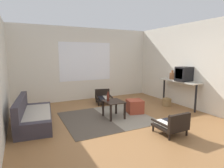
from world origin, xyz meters
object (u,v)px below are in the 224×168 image
(armchair_by_window, at_px, (103,97))
(armchair_striped_foreground, at_px, (172,124))
(couch, at_px, (32,117))
(ottoman_orange, at_px, (135,106))
(crt_television, at_px, (184,74))
(glass_bottle, at_px, (108,97))
(console_shelf, at_px, (179,84))
(coffee_table, at_px, (114,105))
(wicker_basket, at_px, (167,102))
(clay_vase, at_px, (172,76))

(armchair_by_window, height_order, armchair_striped_foreground, armchair_striped_foreground)
(couch, relative_size, ottoman_orange, 4.24)
(crt_television, distance_m, glass_bottle, 2.59)
(console_shelf, bearing_deg, glass_bottle, 178.57)
(couch, xyz_separation_m, armchair_by_window, (2.38, 1.11, -0.00))
(couch, distance_m, coffee_table, 2.07)
(wicker_basket, bearing_deg, ottoman_orange, -173.21)
(armchair_by_window, relative_size, clay_vase, 2.37)
(clay_vase, distance_m, glass_bottle, 2.57)
(couch, bearing_deg, coffee_table, -11.20)
(couch, xyz_separation_m, wicker_basket, (4.16, -0.14, -0.09))
(ottoman_orange, relative_size, crt_television, 0.97)
(armchair_by_window, height_order, wicker_basket, armchair_by_window)
(armchair_striped_foreground, distance_m, clay_vase, 2.67)
(ottoman_orange, height_order, glass_bottle, glass_bottle)
(coffee_table, distance_m, armchair_striped_foreground, 1.67)
(clay_vase, xyz_separation_m, wicker_basket, (-0.26, -0.07, -0.87))
(crt_television, height_order, clay_vase, crt_television)
(console_shelf, distance_m, wicker_basket, 0.73)
(coffee_table, relative_size, glass_bottle, 2.29)
(console_shelf, relative_size, crt_television, 3.28)
(armchair_striped_foreground, xyz_separation_m, ottoman_orange, (0.10, 1.63, -0.04))
(clay_vase, bearing_deg, wicker_basket, -163.95)
(glass_bottle, distance_m, wicker_basket, 2.32)
(armchair_striped_foreground, relative_size, ottoman_orange, 1.37)
(wicker_basket, bearing_deg, crt_television, -58.82)
(glass_bottle, bearing_deg, coffee_table, -34.10)
(ottoman_orange, relative_size, clay_vase, 1.44)
(clay_vase, distance_m, wicker_basket, 0.91)
(ottoman_orange, bearing_deg, armchair_striped_foreground, -93.68)
(couch, relative_size, console_shelf, 1.25)
(console_shelf, relative_size, glass_bottle, 5.85)
(couch, relative_size, coffee_table, 3.21)
(armchair_striped_foreground, height_order, crt_television, crt_television)
(ottoman_orange, relative_size, wicker_basket, 1.48)
(crt_television, distance_m, clay_vase, 0.51)
(armchair_by_window, bearing_deg, coffee_table, -103.21)
(clay_vase, bearing_deg, armchair_striped_foreground, -133.23)
(glass_bottle, xyz_separation_m, wicker_basket, (2.26, 0.17, -0.45))
(ottoman_orange, relative_size, glass_bottle, 1.73)
(couch, distance_m, ottoman_orange, 2.79)
(armchair_by_window, bearing_deg, ottoman_orange, -74.51)
(glass_bottle, bearing_deg, clay_vase, 5.64)
(armchair_by_window, height_order, clay_vase, clay_vase)
(couch, height_order, coffee_table, couch)
(couch, relative_size, armchair_striped_foreground, 3.10)
(coffee_table, height_order, wicker_basket, coffee_table)
(couch, height_order, armchair_striped_foreground, couch)
(couch, bearing_deg, clay_vase, -0.85)
(wicker_basket, bearing_deg, armchair_striped_foreground, -129.84)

